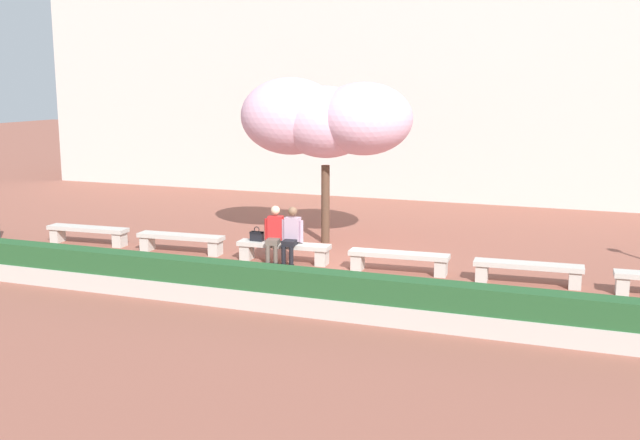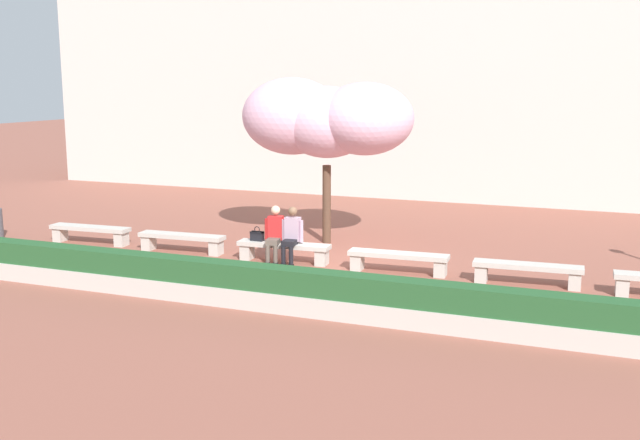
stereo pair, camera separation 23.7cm
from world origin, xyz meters
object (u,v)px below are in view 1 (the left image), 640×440
(stone_bench_near_west, at_px, (181,240))
(stone_bench_center, at_px, (284,249))
(stone_bench_near_east, at_px, (399,259))
(cherry_tree_main, at_px, (327,119))
(person_seated_right, at_px, (291,233))
(handbag, at_px, (257,235))
(person_seated_left, at_px, (275,232))
(stone_bench_west_end, at_px, (88,232))
(stone_bench_east_end, at_px, (528,270))

(stone_bench_near_west, height_order, stone_bench_center, same)
(stone_bench_center, bearing_deg, stone_bench_near_east, 0.00)
(stone_bench_near_west, distance_m, cherry_tree_main, 4.68)
(stone_bench_center, height_order, stone_bench_near_east, same)
(person_seated_right, bearing_deg, cherry_tree_main, 91.20)
(stone_bench_near_east, bearing_deg, cherry_tree_main, 136.90)
(stone_bench_near_east, bearing_deg, person_seated_right, -178.77)
(stone_bench_near_east, distance_m, person_seated_right, 2.52)
(cherry_tree_main, bearing_deg, handbag, -109.07)
(person_seated_left, xyz_separation_m, handbag, (-0.46, 0.03, -0.12))
(stone_bench_center, relative_size, handbag, 6.46)
(stone_bench_near_east, distance_m, handbag, 3.38)
(person_seated_left, distance_m, cherry_tree_main, 3.46)
(stone_bench_west_end, relative_size, handbag, 6.46)
(stone_bench_near_east, xyz_separation_m, person_seated_right, (-2.49, -0.05, 0.39))
(handbag, relative_size, cherry_tree_main, 0.08)
(stone_bench_near_east, bearing_deg, stone_bench_east_end, 0.00)
(person_seated_left, xyz_separation_m, cherry_tree_main, (0.37, 2.43, 2.45))
(stone_bench_west_end, xyz_separation_m, handbag, (4.75, -0.02, 0.27))
(stone_bench_near_west, relative_size, cherry_tree_main, 0.50)
(stone_bench_east_end, relative_size, person_seated_left, 1.70)
(stone_bench_near_east, xyz_separation_m, cherry_tree_main, (-2.54, 2.37, 2.83))
(stone_bench_center, xyz_separation_m, cherry_tree_main, (0.17, 2.37, 2.83))
(person_seated_left, bearing_deg, stone_bench_center, 14.77)
(stone_bench_west_end, bearing_deg, stone_bench_center, 0.00)
(stone_bench_west_end, bearing_deg, person_seated_left, -0.58)
(stone_bench_center, height_order, handbag, handbag)
(stone_bench_west_end, xyz_separation_m, stone_bench_near_west, (2.70, -0.00, 0.00))
(person_seated_left, bearing_deg, stone_bench_near_west, 178.80)
(stone_bench_near_west, bearing_deg, stone_bench_east_end, 0.00)
(stone_bench_near_west, height_order, stone_bench_near_east, same)
(stone_bench_near_east, relative_size, cherry_tree_main, 0.50)
(stone_bench_near_west, xyz_separation_m, cherry_tree_main, (2.87, 2.37, 2.83))
(person_seated_right, bearing_deg, stone_bench_west_end, 179.46)
(stone_bench_east_end, bearing_deg, cherry_tree_main, 155.63)
(stone_bench_near_west, xyz_separation_m, person_seated_right, (2.92, -0.05, 0.39))
(person_seated_left, bearing_deg, stone_bench_near_east, 1.03)
(handbag, xyz_separation_m, cherry_tree_main, (0.83, 2.40, 2.57))
(stone_bench_east_end, relative_size, person_seated_right, 1.70)
(stone_bench_near_east, xyz_separation_m, stone_bench_east_end, (2.70, 0.00, 0.00))
(stone_bench_west_end, bearing_deg, person_seated_right, -0.54)
(stone_bench_near_east, relative_size, handbag, 6.46)
(stone_bench_center, xyz_separation_m, person_seated_right, (0.22, -0.05, 0.39))
(stone_bench_east_end, xyz_separation_m, handbag, (-6.07, -0.02, 0.27))
(stone_bench_west_end, height_order, stone_bench_center, same)
(cherry_tree_main, bearing_deg, stone_bench_west_end, -156.94)
(stone_bench_east_end, height_order, person_seated_right, person_seated_right)
(handbag, bearing_deg, stone_bench_west_end, 179.70)
(stone_bench_near_west, relative_size, person_seated_left, 1.70)
(handbag, bearing_deg, cherry_tree_main, 70.93)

